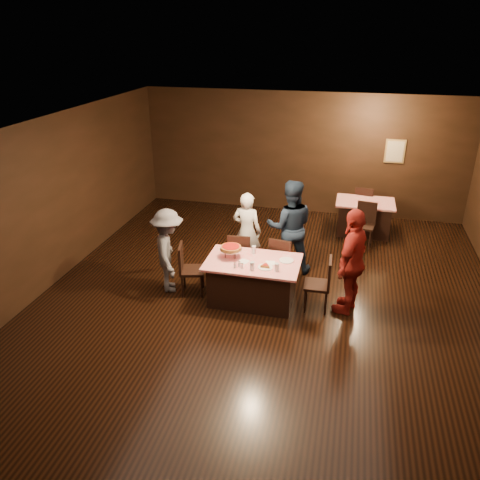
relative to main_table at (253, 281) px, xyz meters
name	(u,v)px	position (x,y,z in m)	size (l,w,h in m)	color
room	(265,194)	(0.25, -0.41, 1.75)	(10.00, 10.04, 3.02)	black
main_table	(253,281)	(0.00, 0.00, 0.00)	(1.60, 1.00, 0.77)	red
back_table	(364,217)	(1.87, 3.48, 0.00)	(1.30, 0.90, 0.77)	#B90C0C
chair_far_left	(240,255)	(-0.40, 0.75, 0.09)	(0.42, 0.42, 0.95)	black
chair_far_right	(282,260)	(0.40, 0.75, 0.09)	(0.42, 0.42, 0.95)	black
chair_end_left	(192,269)	(-1.10, 0.00, 0.09)	(0.42, 0.42, 0.95)	black
chair_end_right	(317,284)	(1.10, 0.00, 0.09)	(0.42, 0.42, 0.95)	black
chair_back_near	(364,225)	(1.87, 2.78, 0.09)	(0.42, 0.42, 0.95)	black
chair_back_far	(364,205)	(1.87, 4.08, 0.09)	(0.42, 0.42, 0.95)	black
diner_white_jacket	(247,231)	(-0.38, 1.18, 0.40)	(0.57, 0.38, 1.57)	silver
diner_navy_hoodie	(290,227)	(0.45, 1.26, 0.54)	(0.90, 0.70, 1.85)	#152133
diner_grey_knit	(168,251)	(-1.54, 0.03, 0.39)	(1.00, 0.57, 1.55)	#545459
diner_red_shirt	(352,262)	(1.63, 0.09, 0.53)	(1.07, 0.45, 1.83)	maroon
pizza_stand	(231,248)	(-0.40, 0.05, 0.57)	(0.38, 0.38, 0.22)	black
plate_with_slice	(265,266)	(0.25, -0.18, 0.41)	(0.25, 0.25, 0.06)	white
plate_empty	(286,260)	(0.55, 0.15, 0.39)	(0.25, 0.25, 0.01)	white
glass_front_left	(252,266)	(0.05, -0.30, 0.46)	(0.08, 0.08, 0.14)	silver
glass_front_right	(277,267)	(0.45, -0.25, 0.46)	(0.08, 0.08, 0.14)	silver
glass_back	(254,250)	(-0.05, 0.30, 0.46)	(0.08, 0.08, 0.14)	silver
condiments	(239,265)	(-0.18, -0.28, 0.43)	(0.17, 0.10, 0.09)	silver
napkin_center	(270,263)	(0.30, 0.00, 0.39)	(0.16, 0.16, 0.01)	white
napkin_left	(244,261)	(-0.15, -0.05, 0.39)	(0.16, 0.16, 0.01)	white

